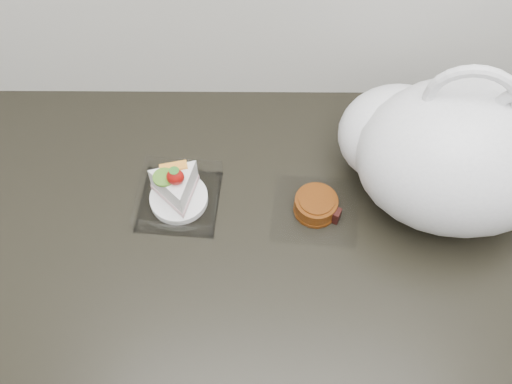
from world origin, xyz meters
name	(u,v)px	position (x,y,z in m)	size (l,w,h in m)	color
counter	(294,333)	(0.00, 1.69, 0.45)	(2.04, 0.64, 0.90)	black
cake_tray	(178,193)	(-0.21, 1.75, 0.93)	(0.14, 0.14, 0.10)	white
mooncake_wrap	(316,206)	(0.01, 1.74, 0.91)	(0.15, 0.14, 0.03)	white
plastic_bag	(449,151)	(0.20, 1.77, 1.01)	(0.40, 0.35, 0.29)	white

